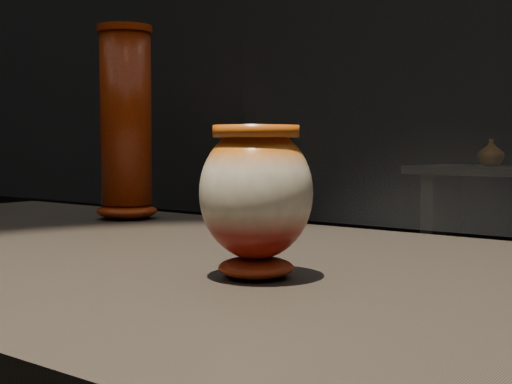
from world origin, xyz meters
The scene contains 3 objects.
main_vase centered at (0.08, -0.07, 0.99)m, with size 0.15×0.15×0.17m.
tall_vase centered at (-0.49, 0.26, 1.08)m, with size 0.13×0.13×0.37m.
back_vase_left centered at (-1.00, 3.72, 0.98)m, with size 0.16×0.16×0.17m, color #9C5F16.
Camera 1 is at (0.55, -0.68, 1.05)m, focal length 50.00 mm.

